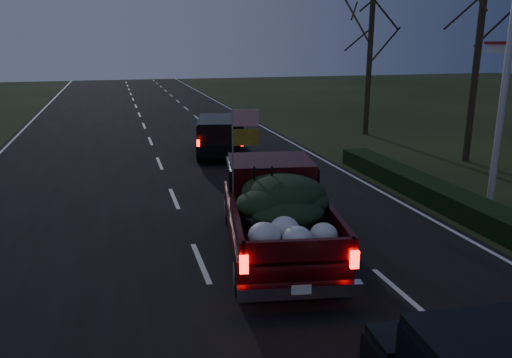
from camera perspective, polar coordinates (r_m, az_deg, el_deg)
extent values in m
plane|color=black|center=(11.52, -6.34, -9.56)|extent=(120.00, 120.00, 0.00)
cube|color=black|center=(11.51, -6.34, -9.51)|extent=(14.00, 120.00, 0.02)
cube|color=black|center=(16.94, 18.70, -1.01)|extent=(1.00, 10.00, 0.60)
cylinder|color=silver|center=(16.61, 26.92, 12.59)|extent=(0.20, 0.20, 9.00)
cylinder|color=black|center=(22.36, 23.95, 12.57)|extent=(0.28, 0.28, 8.50)
cylinder|color=black|center=(27.68, 12.79, 12.20)|extent=(0.28, 0.28, 7.00)
cube|color=#38070C|center=(11.95, 2.24, -5.05)|extent=(3.14, 5.85, 0.61)
cube|color=#38070C|center=(12.64, 1.63, 0.06)|extent=(2.33, 2.10, 1.00)
cube|color=black|center=(12.61, 1.64, 0.55)|extent=(2.42, 2.01, 0.61)
cube|color=#38070C|center=(10.50, 3.38, -6.07)|extent=(2.56, 3.42, 0.07)
ellipsoid|color=black|center=(10.86, 3.24, -2.54)|extent=(2.09, 2.27, 0.67)
cylinder|color=gray|center=(11.39, -2.67, 2.38)|extent=(0.04, 0.04, 2.22)
cube|color=red|center=(11.25, -1.19, 7.00)|extent=(0.57, 0.12, 0.38)
cube|color=gold|center=(11.32, -1.18, 4.78)|extent=(0.57, 0.12, 0.38)
cube|color=black|center=(22.30, -4.09, 4.36)|extent=(2.86, 4.95, 0.58)
cube|color=black|center=(21.95, -4.12, 5.93)|extent=(2.48, 3.69, 0.77)
cube|color=black|center=(21.94, -4.12, 6.13)|extent=(2.56, 3.62, 0.46)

